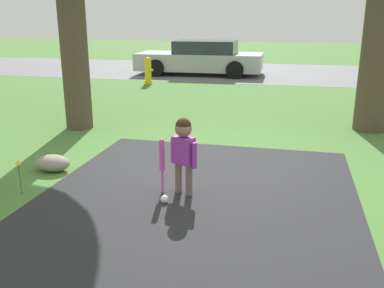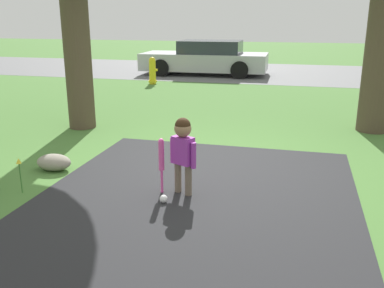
{
  "view_description": "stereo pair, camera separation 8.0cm",
  "coord_description": "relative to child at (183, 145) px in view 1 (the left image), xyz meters",
  "views": [
    {
      "loc": [
        1.12,
        -5.29,
        1.92
      ],
      "look_at": [
        -0.01,
        -0.56,
        0.47
      ],
      "focal_mm": 40.0,
      "sensor_mm": 36.0,
      "label": 1
    },
    {
      "loc": [
        1.2,
        -5.27,
        1.92
      ],
      "look_at": [
        -0.01,
        -0.56,
        0.47
      ],
      "focal_mm": 40.0,
      "sensor_mm": 36.0,
      "label": 2
    }
  ],
  "objects": [
    {
      "name": "child",
      "position": [
        0.0,
        0.0,
        0.0
      ],
      "size": [
        0.33,
        0.22,
        0.88
      ],
      "rotation": [
        0.0,
        0.0,
        -0.44
      ],
      "color": "#6B5B4C",
      "rests_on": "ground"
    },
    {
      "name": "parked_car",
      "position": [
        -2.04,
        10.27,
        -0.02
      ],
      "size": [
        4.3,
        1.99,
        1.15
      ],
      "rotation": [
        0.0,
        0.0,
        3.17
      ],
      "color": "#B7B7BC",
      "rests_on": "ground"
    },
    {
      "name": "driveway_strip",
      "position": [
        0.17,
        -1.54,
        -0.57
      ],
      "size": [
        3.49,
        7.0,
        0.01
      ],
      "color": "#262628",
      "rests_on": "ground"
    },
    {
      "name": "fire_hydrant",
      "position": [
        -3.08,
        7.71,
        -0.18
      ],
      "size": [
        0.28,
        0.25,
        0.79
      ],
      "color": "yellow",
      "rests_on": "ground"
    },
    {
      "name": "edging_rock",
      "position": [
        -1.84,
        0.33,
        -0.46
      ],
      "size": [
        0.46,
        0.32,
        0.21
      ],
      "color": "gray",
      "rests_on": "ground"
    },
    {
      "name": "sports_ball",
      "position": [
        -0.14,
        -0.29,
        -0.53
      ],
      "size": [
        0.09,
        0.09,
        0.09
      ],
      "color": "white",
      "rests_on": "ground"
    },
    {
      "name": "ground_plane",
      "position": [
        0.01,
        0.96,
        -0.57
      ],
      "size": [
        60.0,
        60.0,
        0.0
      ],
      "primitive_type": "plane",
      "color": "#477533"
    },
    {
      "name": "street_strip",
      "position": [
        0.01,
        11.37,
        -0.57
      ],
      "size": [
        40.0,
        6.0,
        0.01
      ],
      "color": "slate",
      "rests_on": "ground"
    },
    {
      "name": "baseball_bat",
      "position": [
        -0.24,
        -0.04,
        -0.15
      ],
      "size": [
        0.06,
        0.06,
        0.64
      ],
      "color": "#E54CA5",
      "rests_on": "ground"
    }
  ]
}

